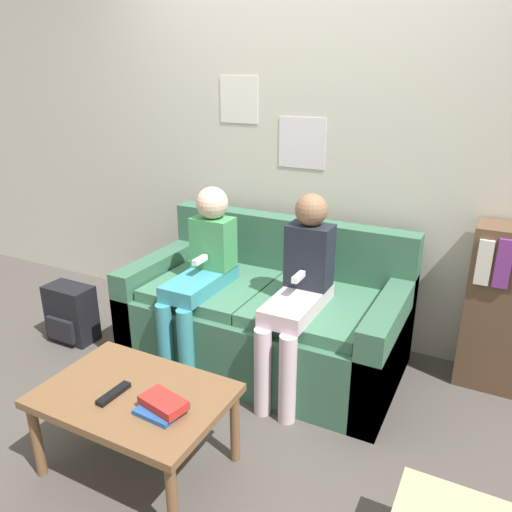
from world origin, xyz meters
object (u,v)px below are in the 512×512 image
(person_left, at_px, (202,268))
(backpack, at_px, (71,314))
(tv_remote, at_px, (114,394))
(coffee_table, at_px, (135,401))
(couch, at_px, (266,317))
(person_right, at_px, (299,288))

(person_left, distance_m, backpack, 1.04)
(person_left, height_order, tv_remote, person_left)
(coffee_table, xyz_separation_m, person_left, (-0.22, 0.89, 0.26))
(couch, bearing_deg, tv_remote, -97.78)
(couch, distance_m, tv_remote, 1.17)
(person_right, distance_m, backpack, 1.62)
(person_right, bearing_deg, tv_remote, -115.29)
(person_right, bearing_deg, person_left, -179.96)
(coffee_table, height_order, tv_remote, tv_remote)
(couch, height_order, backpack, couch)
(couch, distance_m, coffee_table, 1.10)
(tv_remote, bearing_deg, coffee_table, 48.59)
(couch, xyz_separation_m, person_left, (-0.32, -0.20, 0.33))
(tv_remote, bearing_deg, backpack, 147.50)
(coffee_table, bearing_deg, backpack, 148.44)
(person_left, height_order, backpack, person_left)
(tv_remote, relative_size, backpack, 0.45)
(couch, distance_m, backpack, 1.32)
(coffee_table, xyz_separation_m, backpack, (-1.16, 0.71, -0.17))
(coffee_table, xyz_separation_m, person_right, (0.39, 0.89, 0.27))
(coffee_table, relative_size, person_left, 0.75)
(person_right, bearing_deg, backpack, -173.30)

